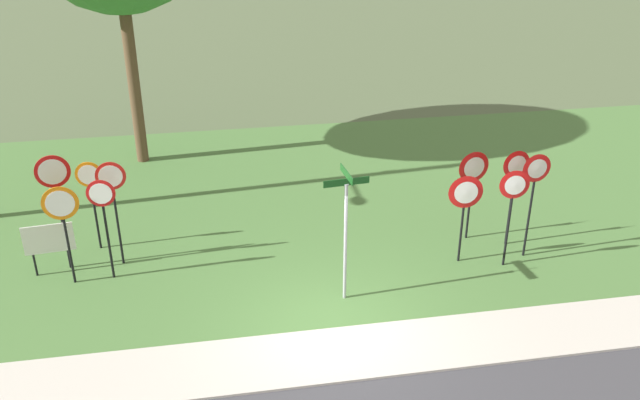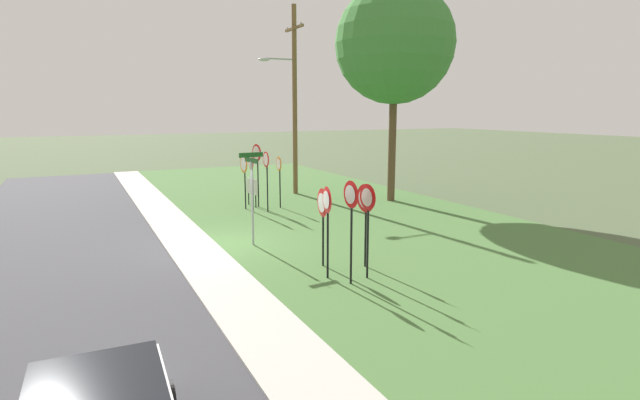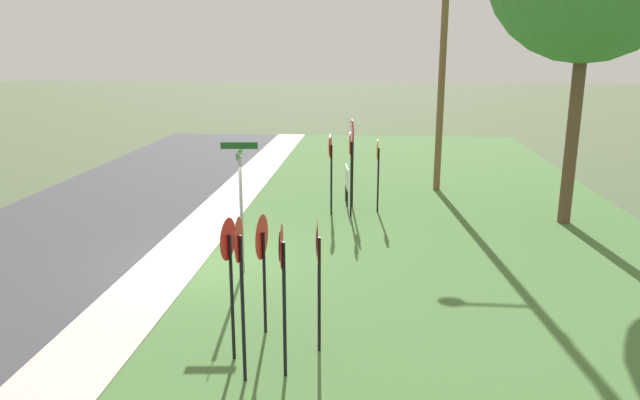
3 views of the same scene
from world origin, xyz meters
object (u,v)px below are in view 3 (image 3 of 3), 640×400
Objects in this scene: yield_sign_far_left at (282,265)px; notice_board at (347,179)px; stop_sign_far_center at (350,156)px; yield_sign_near_right at (262,247)px; stop_sign_far_left at (378,161)px; street_name_post at (241,196)px; stop_sign_near_right at (331,159)px; utility_pole at (440,46)px; yield_sign_center at (317,254)px; stop_sign_near_left at (352,143)px; stop_sign_far_right at (330,154)px; yield_sign_near_left at (228,256)px; yield_sign_far_right at (239,261)px.

yield_sign_far_left is 10.82m from notice_board.
stop_sign_far_center reaches higher than yield_sign_near_right.
stop_sign_far_left is 6.27m from street_name_post.
stop_sign_near_right is 0.26× the size of utility_pole.
yield_sign_far_left is at bearing -34.60° from yield_sign_center.
stop_sign_far_center is 5.79m from utility_pole.
street_name_post is (5.00, -1.68, 0.04)m from stop_sign_near_right.
yield_sign_center reaches higher than notice_board.
stop_sign_near_left reaches higher than yield_sign_center.
yield_sign_far_left is at bearing 14.18° from street_name_post.
yield_sign_center is at bearing -1.52° from stop_sign_far_right.
street_name_post is (-4.41, -1.58, -0.06)m from yield_sign_far_left.
utility_pole reaches higher than yield_sign_near_left.
stop_sign_near_right is 9.41m from yield_sign_far_left.
stop_sign_far_left is 9.07m from yield_sign_center.
stop_sign_near_left is 0.94× the size of street_name_post.
stop_sign_near_right is at bearing 155.91° from street_name_post.
yield_sign_far_right is 2.11× the size of notice_board.
stop_sign_far_center is at bearing 0.19° from notice_board.
stop_sign_far_center reaches higher than stop_sign_far_right.
yield_sign_near_right is at bearing -11.50° from stop_sign_far_left.
stop_sign_far_right reaches higher than yield_sign_center.
stop_sign_far_center is 0.99× the size of yield_sign_far_right.
yield_sign_near_left is at bearing -80.58° from yield_sign_center.
yield_sign_center is at bearing -6.38° from notice_board.
stop_sign_near_left is 10.47m from yield_sign_far_left.
utility_pole reaches higher than yield_sign_far_right.
stop_sign_far_right reaches higher than yield_sign_near_right.
yield_sign_center is (9.40, 0.43, 0.00)m from stop_sign_far_right.
utility_pole is (-8.69, 5.18, 3.30)m from street_name_post.
yield_sign_near_right is 1.66m from yield_sign_far_right.
yield_sign_far_right is 11.07m from notice_board.
yield_sign_near_right is 1.77× the size of notice_board.
yield_sign_far_left is (9.41, -0.09, 0.10)m from stop_sign_near_right.
street_name_post is at bearing -25.13° from stop_sign_far_center.
street_name_post is at bearing -170.08° from yield_sign_far_right.
yield_sign_far_left is at bearing -15.35° from utility_pole.
stop_sign_far_center is at bearing 171.94° from yield_sign_center.
street_name_post reaches higher than yield_sign_far_right.
yield_sign_near_right is (8.42, -2.09, -0.00)m from stop_sign_far_left.
street_name_post reaches higher than yield_sign_near_right.
yield_sign_far_left reaches higher than stop_sign_far_left.
stop_sign_far_center is at bearing 171.55° from yield_sign_far_left.
stop_sign_near_right is 8.01m from yield_sign_near_right.
yield_sign_near_left is (9.79, -0.95, 0.06)m from stop_sign_far_right.
stop_sign_near_left is at bearing 101.75° from stop_sign_far_right.
yield_sign_far_right is 14.29m from utility_pole.
yield_sign_far_left is 1.99× the size of notice_board.
utility_pole reaches higher than yield_sign_far_left.
street_name_post reaches higher than yield_sign_far_left.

